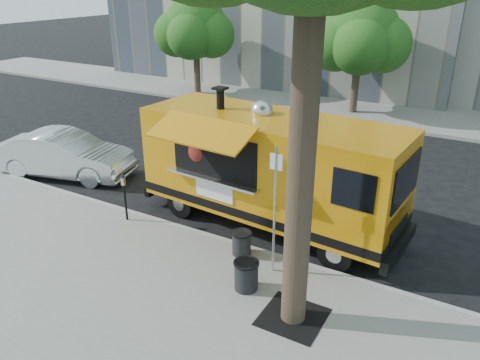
% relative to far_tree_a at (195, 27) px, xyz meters
% --- Properties ---
extents(ground, '(120.00, 120.00, 0.00)m').
position_rel_far_tree_a_xyz_m(ground, '(10.00, -12.30, -3.78)').
color(ground, black).
rests_on(ground, ground).
extents(sidewalk, '(60.00, 6.00, 0.15)m').
position_rel_far_tree_a_xyz_m(sidewalk, '(10.00, -16.30, -3.70)').
color(sidewalk, gray).
rests_on(sidewalk, ground).
extents(curb, '(60.00, 0.14, 0.16)m').
position_rel_far_tree_a_xyz_m(curb, '(10.00, -13.23, -3.70)').
color(curb, '#999993').
rests_on(curb, ground).
extents(far_sidewalk, '(60.00, 5.00, 0.15)m').
position_rel_far_tree_a_xyz_m(far_sidewalk, '(10.00, 1.20, -3.70)').
color(far_sidewalk, gray).
rests_on(far_sidewalk, ground).
extents(tree_well, '(1.20, 1.20, 0.02)m').
position_rel_far_tree_a_xyz_m(tree_well, '(12.60, -15.10, -3.62)').
color(tree_well, black).
rests_on(tree_well, sidewalk).
extents(far_tree_a, '(3.42, 3.42, 5.36)m').
position_rel_far_tree_a_xyz_m(far_tree_a, '(0.00, 0.00, 0.00)').
color(far_tree_a, '#33261C').
rests_on(far_tree_a, far_sidewalk).
extents(far_tree_b, '(3.60, 3.60, 5.50)m').
position_rel_far_tree_a_xyz_m(far_tree_b, '(9.00, 0.40, 0.06)').
color(far_tree_b, '#33261C').
rests_on(far_tree_b, far_sidewalk).
extents(sign_post, '(0.28, 0.06, 3.00)m').
position_rel_far_tree_a_xyz_m(sign_post, '(11.55, -13.85, -1.93)').
color(sign_post, silver).
rests_on(sign_post, sidewalk).
extents(parking_meter, '(0.11, 0.11, 1.33)m').
position_rel_far_tree_a_xyz_m(parking_meter, '(7.00, -13.65, -2.79)').
color(parking_meter, black).
rests_on(parking_meter, sidewalk).
extents(food_truck, '(7.41, 3.64, 3.59)m').
position_rel_far_tree_a_xyz_m(food_truck, '(10.35, -11.73, -2.09)').
color(food_truck, orange).
rests_on(food_truck, ground).
extents(sedan, '(4.90, 2.74, 1.53)m').
position_rel_far_tree_a_xyz_m(sedan, '(2.84, -12.03, -3.01)').
color(sedan, silver).
rests_on(sedan, ground).
extents(trash_bin_left, '(0.49, 0.49, 0.59)m').
position_rel_far_tree_a_xyz_m(trash_bin_left, '(10.59, -13.60, -3.31)').
color(trash_bin_left, black).
rests_on(trash_bin_left, sidewalk).
extents(trash_bin_right, '(0.55, 0.55, 0.66)m').
position_rel_far_tree_a_xyz_m(trash_bin_right, '(11.35, -14.73, -3.27)').
color(trash_bin_right, black).
rests_on(trash_bin_right, sidewalk).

